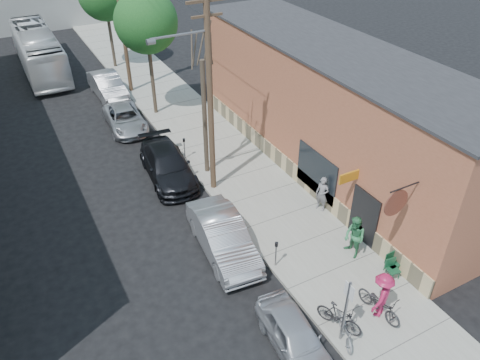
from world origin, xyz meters
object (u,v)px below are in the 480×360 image
cyclist (382,295)px  car_1 (223,237)px  utility_pole_near (209,92)px  parking_meter_far (184,145)px  bus (39,51)px  tree_bare (205,119)px  car_4 (108,86)px  patron_green (354,237)px  patio_chair_a (393,270)px  car_3 (125,119)px  patron_grey (322,194)px  sign_post (346,306)px  car_0 (295,336)px  car_2 (168,165)px  parked_bike_a (339,317)px  patio_chair_b (392,264)px  tree_leafy_mid (146,22)px  parked_bike_b (346,330)px  parking_meter_near (276,250)px

cyclist → car_1: 6.80m
utility_pole_near → parking_meter_far: bearing=92.4°
bus → tree_bare: bearing=-74.7°
car_4 → patron_green: bearing=-79.4°
patio_chair_a → car_3: (-5.53, 17.81, 0.05)m
patron_grey → cyclist: bearing=-39.0°
sign_post → car_0: sign_post is taller
patron_grey → car_1: bearing=-108.6°
utility_pole_near → car_2: utility_pole_near is taller
patio_chair_a → car_2: car_2 is taller
parked_bike_a → bus: bearing=75.7°
car_0 → bus: size_ratio=0.32×
patio_chair_b → car_1: car_1 is taller
patron_green → car_2: 10.53m
patio_chair_a → parked_bike_a: bearing=-156.8°
parking_meter_far → car_2: car_2 is taller
parked_bike_a → car_3: car_3 is taller
parking_meter_far → car_3: size_ratio=0.27×
tree_leafy_mid → patio_chair_a: (3.19, -18.80, -5.50)m
patron_green → bus: 29.86m
parking_meter_far → patio_chair_b: (3.95, -12.18, -0.39)m
patio_chair_a → tree_bare: bearing=114.8°
parked_bike_b → car_4: 24.56m
parked_bike_b → patron_grey: bearing=83.9°
patron_grey → parking_meter_near: bearing=-82.3°
car_2 → patio_chair_b: bearing=-58.7°
tree_bare → car_3: tree_bare is taller
patio_chair_a → car_0: 5.29m
car_0 → bus: bearing=101.1°
parking_meter_near → car_2: (-1.46, 8.44, -0.21)m
parked_bike_a → car_1: car_1 is taller
tree_leafy_mid → bus: (-5.37, 11.76, -4.45)m
tree_bare → patio_chair_a: bearing=-73.4°
sign_post → cyclist: size_ratio=1.44×
cyclist → sign_post: bearing=-17.9°
parking_meter_near → patio_chair_b: size_ratio=1.41×
car_0 → parking_meter_far: bearing=88.6°
patio_chair_b → bus: size_ratio=0.07×
parking_meter_far → cyclist: size_ratio=0.64×
patron_green → parking_meter_near: bearing=-105.0°
patio_chair_a → cyclist: bearing=-139.0°
parked_bike_a → car_1: size_ratio=0.35×
patio_chair_b → car_2: bearing=113.5°
car_3 → parked_bike_a: bearing=-80.1°
cyclist → car_3: (-3.80, 18.92, -0.48)m
parking_meter_far → patron_grey: 8.40m
parking_meter_near → car_0: size_ratio=0.33×
parking_meter_near → patron_grey: (3.92, 2.21, 0.06)m
sign_post → parked_bike_a: bearing=62.3°
utility_pole_near → patio_chair_a: size_ratio=11.36×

